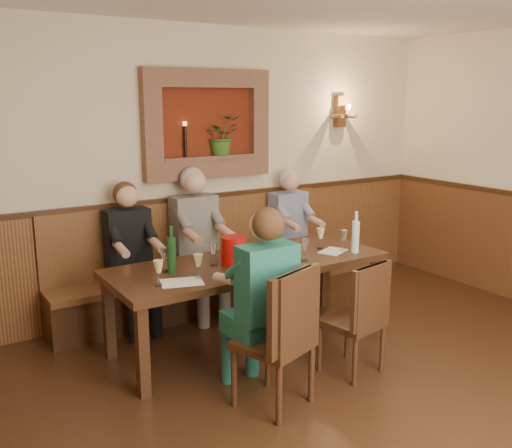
% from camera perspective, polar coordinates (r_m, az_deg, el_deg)
% --- Properties ---
extents(room_shell, '(6.04, 6.04, 2.82)m').
position_cam_1_polar(room_shell, '(3.24, 16.96, 8.13)').
color(room_shell, beige).
rests_on(room_shell, ground).
extents(wainscoting, '(6.02, 6.02, 1.15)m').
position_cam_1_polar(wainscoting, '(3.57, 15.60, -13.15)').
color(wainscoting, '#572F19').
rests_on(wainscoting, ground).
extents(wall_niche, '(1.36, 0.30, 1.06)m').
position_cam_1_polar(wall_niche, '(5.73, -4.48, 9.50)').
color(wall_niche, '#611E0D').
rests_on(wall_niche, ground).
extents(wall_sconce, '(0.25, 0.20, 0.35)m').
position_cam_1_polar(wall_sconce, '(6.66, 8.51, 11.00)').
color(wall_sconce, '#572F19').
rests_on(wall_sconce, ground).
extents(dining_table, '(2.40, 0.90, 0.75)m').
position_cam_1_polar(dining_table, '(4.87, -0.68, -4.56)').
color(dining_table, black).
rests_on(dining_table, ground).
extents(bench, '(3.00, 0.45, 1.11)m').
position_cam_1_polar(bench, '(5.76, -5.64, -5.51)').
color(bench, '#381E0F').
rests_on(bench, ground).
extents(chair_near_left, '(0.57, 0.57, 1.02)m').
position_cam_1_polar(chair_near_left, '(4.06, 1.97, -13.98)').
color(chair_near_left, black).
rests_on(chair_near_left, ground).
extents(chair_near_right, '(0.47, 0.47, 0.91)m').
position_cam_1_polar(chair_near_right, '(4.58, 9.68, -11.38)').
color(chair_near_right, black).
rests_on(chair_near_right, ground).
extents(person_bench_left, '(0.40, 0.49, 1.37)m').
position_cam_1_polar(person_bench_left, '(5.32, -12.24, -4.58)').
color(person_bench_left, black).
rests_on(person_bench_left, ground).
extents(person_bench_mid, '(0.43, 0.53, 1.46)m').
position_cam_1_polar(person_bench_mid, '(5.56, -5.73, -3.19)').
color(person_bench_mid, '#54514D').
rests_on(person_bench_mid, ground).
extents(person_bench_right, '(0.39, 0.48, 1.36)m').
position_cam_1_polar(person_bench_right, '(6.14, 3.67, -2.04)').
color(person_bench_right, navy).
rests_on(person_bench_right, ground).
extents(person_chair_front, '(0.41, 0.50, 1.40)m').
position_cam_1_polar(person_chair_front, '(4.08, 0.39, -9.49)').
color(person_chair_front, '#1C5D63').
rests_on(person_chair_front, ground).
extents(spittoon_bucket, '(0.25, 0.25, 0.24)m').
position_cam_1_polar(spittoon_bucket, '(4.72, -2.26, -2.69)').
color(spittoon_bucket, '#B50B0B').
rests_on(spittoon_bucket, dining_table).
extents(wine_bottle_green_a, '(0.09, 0.09, 0.39)m').
position_cam_1_polar(wine_bottle_green_a, '(4.82, 2.30, -1.85)').
color(wine_bottle_green_a, '#19471E').
rests_on(wine_bottle_green_a, dining_table).
extents(wine_bottle_green_b, '(0.08, 0.08, 0.38)m').
position_cam_1_polar(wine_bottle_green_b, '(4.52, -8.44, -3.01)').
color(wine_bottle_green_b, '#19471E').
rests_on(wine_bottle_green_b, dining_table).
extents(water_bottle, '(0.08, 0.08, 0.37)m').
position_cam_1_polar(water_bottle, '(5.15, 9.92, -1.17)').
color(water_bottle, silver).
rests_on(water_bottle, dining_table).
extents(tasting_sheet_a, '(0.36, 0.31, 0.00)m').
position_cam_1_polar(tasting_sheet_a, '(4.33, -7.42, -5.79)').
color(tasting_sheet_a, white).
rests_on(tasting_sheet_a, dining_table).
extents(tasting_sheet_b, '(0.25, 0.18, 0.00)m').
position_cam_1_polar(tasting_sheet_b, '(4.72, 1.20, -4.16)').
color(tasting_sheet_b, white).
rests_on(tasting_sheet_b, dining_table).
extents(tasting_sheet_c, '(0.32, 0.28, 0.00)m').
position_cam_1_polar(tasting_sheet_c, '(5.19, 7.71, -2.70)').
color(tasting_sheet_c, white).
rests_on(tasting_sheet_c, dining_table).
extents(tasting_sheet_d, '(0.32, 0.27, 0.00)m').
position_cam_1_polar(tasting_sheet_d, '(4.51, -1.12, -4.94)').
color(tasting_sheet_d, white).
rests_on(tasting_sheet_d, dining_table).
extents(wine_glass_0, '(0.08, 0.08, 0.19)m').
position_cam_1_polar(wine_glass_0, '(5.20, 8.74, -1.63)').
color(wine_glass_0, white).
rests_on(wine_glass_0, dining_table).
extents(wine_glass_1, '(0.08, 0.08, 0.19)m').
position_cam_1_polar(wine_glass_1, '(5.08, 1.00, -1.82)').
color(wine_glass_1, '#D9D481').
rests_on(wine_glass_1, dining_table).
extents(wine_glass_2, '(0.08, 0.08, 0.19)m').
position_cam_1_polar(wine_glass_2, '(4.27, -9.72, -4.84)').
color(wine_glass_2, '#D9D481').
rests_on(wine_glass_2, dining_table).
extents(wine_glass_3, '(0.08, 0.08, 0.19)m').
position_cam_1_polar(wine_glass_3, '(4.85, 4.92, -2.58)').
color(wine_glass_3, white).
rests_on(wine_glass_3, dining_table).
extents(wine_glass_4, '(0.08, 0.08, 0.19)m').
position_cam_1_polar(wine_glass_4, '(4.51, -0.42, -3.70)').
color(wine_glass_4, '#D9D481').
rests_on(wine_glass_4, dining_table).
extents(wine_glass_5, '(0.08, 0.08, 0.19)m').
position_cam_1_polar(wine_glass_5, '(4.59, -9.16, -3.56)').
color(wine_glass_5, white).
rests_on(wine_glass_5, dining_table).
extents(wine_glass_6, '(0.08, 0.08, 0.19)m').
position_cam_1_polar(wine_glass_6, '(4.67, 0.81, -3.14)').
color(wine_glass_6, '#D9D481').
rests_on(wine_glass_6, dining_table).
extents(wine_glass_7, '(0.08, 0.08, 0.19)m').
position_cam_1_polar(wine_glass_7, '(4.39, -5.78, -4.23)').
color(wine_glass_7, '#D9D481').
rests_on(wine_glass_7, dining_table).
extents(wine_glass_8, '(0.08, 0.08, 0.19)m').
position_cam_1_polar(wine_glass_8, '(5.25, 6.46, -1.45)').
color(wine_glass_8, '#D9D481').
rests_on(wine_glass_8, dining_table).
extents(wine_glass_9, '(0.08, 0.08, 0.19)m').
position_cam_1_polar(wine_glass_9, '(4.71, -4.26, -3.02)').
color(wine_glass_9, white).
rests_on(wine_glass_9, dining_table).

